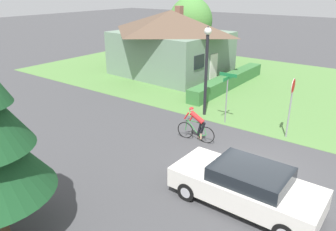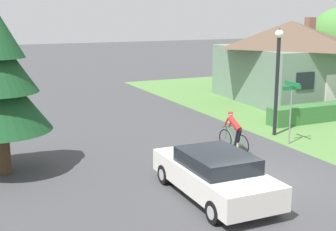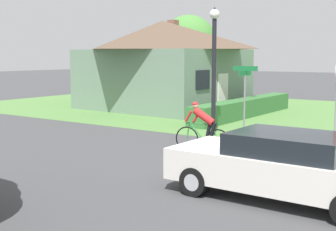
{
  "view_description": "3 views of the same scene",
  "coord_description": "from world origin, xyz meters",
  "px_view_note": "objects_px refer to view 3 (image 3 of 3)",
  "views": [
    {
      "loc": [
        -10.23,
        -3.7,
        6.35
      ],
      "look_at": [
        -0.92,
        3.21,
        1.76
      ],
      "focal_mm": 35.0,
      "sensor_mm": 36.0,
      "label": 1
    },
    {
      "loc": [
        -8.52,
        -11.46,
        5.19
      ],
      "look_at": [
        -1.6,
        3.46,
        1.57
      ],
      "focal_mm": 50.0,
      "sensor_mm": 36.0,
      "label": 2
    },
    {
      "loc": [
        -10.84,
        -3.9,
        2.88
      ],
      "look_at": [
        -0.55,
        3.28,
        1.27
      ],
      "focal_mm": 50.0,
      "sensor_mm": 36.0,
      "label": 3
    }
  ],
  "objects_px": {
    "cottage_house": "(163,63)",
    "deciduous_tree_right": "(188,46)",
    "cyclist": "(203,128)",
    "street_name_sign": "(245,89)",
    "sedan_left_lane": "(283,165)",
    "street_lamp": "(214,56)"
  },
  "relations": [
    {
      "from": "deciduous_tree_right",
      "to": "cyclist",
      "type": "bearing_deg",
      "value": -146.06
    },
    {
      "from": "deciduous_tree_right",
      "to": "street_lamp",
      "type": "bearing_deg",
      "value": -143.81
    },
    {
      "from": "street_name_sign",
      "to": "deciduous_tree_right",
      "type": "height_order",
      "value": "deciduous_tree_right"
    },
    {
      "from": "cyclist",
      "to": "street_name_sign",
      "type": "xyz_separation_m",
      "value": [
        2.57,
        -0.11,
        1.04
      ]
    },
    {
      "from": "street_lamp",
      "to": "street_name_sign",
      "type": "bearing_deg",
      "value": -103.79
    },
    {
      "from": "cottage_house",
      "to": "street_lamp",
      "type": "bearing_deg",
      "value": -129.45
    },
    {
      "from": "cyclist",
      "to": "deciduous_tree_right",
      "type": "distance_m",
      "value": 17.5
    },
    {
      "from": "cottage_house",
      "to": "deciduous_tree_right",
      "type": "height_order",
      "value": "deciduous_tree_right"
    },
    {
      "from": "sedan_left_lane",
      "to": "cottage_house",
      "type": "bearing_deg",
      "value": -45.46
    },
    {
      "from": "cyclist",
      "to": "street_name_sign",
      "type": "relative_size",
      "value": 0.7
    },
    {
      "from": "cottage_house",
      "to": "street_name_sign",
      "type": "bearing_deg",
      "value": -125.59
    },
    {
      "from": "street_lamp",
      "to": "street_name_sign",
      "type": "relative_size",
      "value": 1.81
    },
    {
      "from": "street_lamp",
      "to": "deciduous_tree_right",
      "type": "relative_size",
      "value": 0.83
    },
    {
      "from": "street_lamp",
      "to": "street_name_sign",
      "type": "height_order",
      "value": "street_lamp"
    },
    {
      "from": "street_lamp",
      "to": "cyclist",
      "type": "bearing_deg",
      "value": -156.15
    },
    {
      "from": "sedan_left_lane",
      "to": "street_name_sign",
      "type": "distance_m",
      "value": 6.7
    },
    {
      "from": "cottage_house",
      "to": "sedan_left_lane",
      "type": "height_order",
      "value": "cottage_house"
    },
    {
      "from": "cottage_house",
      "to": "street_lamp",
      "type": "height_order",
      "value": "cottage_house"
    },
    {
      "from": "cyclist",
      "to": "sedan_left_lane",
      "type": "bearing_deg",
      "value": 134.34
    },
    {
      "from": "cottage_house",
      "to": "street_name_sign",
      "type": "height_order",
      "value": "cottage_house"
    },
    {
      "from": "cottage_house",
      "to": "deciduous_tree_right",
      "type": "bearing_deg",
      "value": 21.12
    },
    {
      "from": "cottage_house",
      "to": "street_lamp",
      "type": "relative_size",
      "value": 1.88
    }
  ]
}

